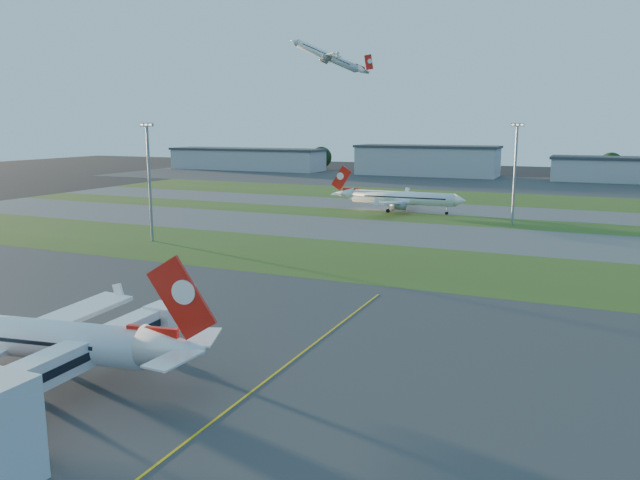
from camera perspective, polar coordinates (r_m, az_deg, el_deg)
The scene contains 21 objects.
ground at distance 71.02m, azimuth -6.45°, elevation -10.51°, with size 700.00×700.00×0.00m, color black.
apron_near at distance 71.02m, azimuth -6.45°, elevation -10.51°, with size 300.00×70.00×0.01m, color #333335.
grass_strip_a at distance 116.98m, azimuth 6.47°, elevation -2.10°, with size 300.00×34.00×0.01m, color #39521B.
taxiway_a at distance 148.23m, azimuth 10.30°, elevation 0.46°, with size 300.00×32.00×0.01m, color #515154.
grass_strip_b at distance 172.34m, azimuth 12.27°, elevation 1.78°, with size 300.00×18.00×0.01m, color #39521B.
taxiway_b at distance 193.74m, azimuth 13.60°, elevation 2.67°, with size 300.00×26.00×0.01m, color #515154.
grass_strip_c at distance 226.06m, azimuth 15.12°, elevation 3.68°, with size 300.00×40.00×0.01m, color #39521B.
apron_far at distance 285.23m, azimuth 17.00°, elevation 4.93°, with size 400.00×80.00×0.01m, color #333335.
yellow_line at distance 68.78m, azimuth -2.78°, elevation -11.17°, with size 0.25×60.00×0.02m, color gold.
jet_bridge at distance 64.10m, azimuth -21.32°, elevation -9.73°, with size 4.20×26.90×6.20m.
airliner_parked at distance 71.10m, azimuth -26.65°, elevation -7.91°, with size 38.93×32.78×12.20m.
airliner_taxiing at distance 184.97m, azimuth 7.43°, elevation 3.81°, with size 37.74×32.04×11.78m.
airliner_departing at distance 290.86m, azimuth 0.76°, elevation 16.44°, with size 32.05×27.55×11.16m.
light_mast_west at distance 141.05m, azimuth -15.35°, elevation 5.82°, with size 3.20×0.70×25.80m.
light_mast_centre at distance 166.48m, azimuth 17.41°, elevation 6.38°, with size 3.20×0.70×25.80m.
hangar_far_west at distance 362.69m, azimuth -6.71°, elevation 7.38°, with size 91.80×23.00×12.20m.
hangar_west at distance 322.36m, azimuth 9.73°, elevation 7.19°, with size 71.40×23.00×15.20m.
tree_far_west at distance 395.12m, azimuth -10.79°, elevation 7.57°, with size 11.00×11.00×12.00m.
tree_west at distance 357.76m, azimuth 0.10°, elevation 7.57°, with size 12.10×12.10×13.20m.
tree_mid_west at distance 328.11m, azimuth 14.46°, elevation 6.75°, with size 9.90×9.90×10.80m.
tree_mid_east at distance 326.67m, azimuth 25.04°, elevation 6.25°, with size 11.55×11.55×12.60m.
Camera 1 is at (33.79, -57.08, 25.37)m, focal length 35.00 mm.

